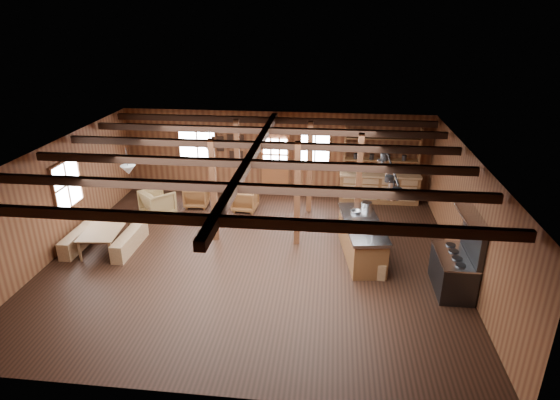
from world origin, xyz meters
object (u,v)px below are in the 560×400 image
(kitchen_island, at_px, (361,239))
(armchair_a, at_px, (197,196))
(armchair_c, at_px, (158,203))
(dining_table, at_px, (107,237))
(armchair_b, at_px, (245,200))
(commercial_range, at_px, (456,266))

(kitchen_island, height_order, armchair_a, kitchen_island)
(armchair_a, relative_size, armchair_c, 0.85)
(armchair_a, xyz_separation_m, armchair_c, (-0.99, -0.78, 0.06))
(dining_table, relative_size, armchair_b, 2.23)
(armchair_b, bearing_deg, dining_table, 46.62)
(kitchen_island, xyz_separation_m, armchair_a, (-5.02, 2.67, -0.14))
(commercial_range, height_order, dining_table, commercial_range)
(kitchen_island, distance_m, armchair_b, 4.27)
(dining_table, relative_size, armchair_a, 2.25)
(kitchen_island, distance_m, commercial_range, 2.39)
(armchair_a, distance_m, armchair_b, 1.59)
(kitchen_island, height_order, commercial_range, commercial_range)
(kitchen_island, relative_size, commercial_range, 1.43)
(dining_table, bearing_deg, commercial_range, -102.52)
(commercial_range, distance_m, armchair_b, 6.66)
(kitchen_island, bearing_deg, armchair_a, 144.14)
(kitchen_island, xyz_separation_m, armchair_c, (-6.00, 1.89, -0.08))
(armchair_b, bearing_deg, armchair_c, 18.47)
(armchair_b, distance_m, armchair_c, 2.65)
(kitchen_island, bearing_deg, armchair_c, 154.66)
(armchair_b, bearing_deg, armchair_a, -0.43)
(armchair_c, bearing_deg, dining_table, 117.06)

